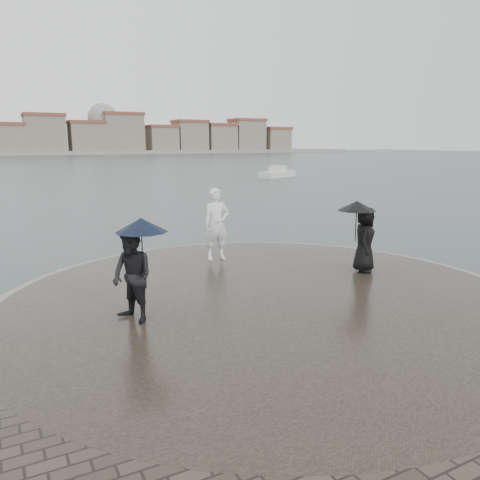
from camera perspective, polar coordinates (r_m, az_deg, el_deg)
ground at (r=8.45m, az=16.00°, el=-15.70°), size 400.00×400.00×0.00m
kerb_ring at (r=10.94m, az=3.21°, el=-7.87°), size 12.50×12.50×0.32m
quay_tip at (r=10.93m, az=3.21°, el=-7.77°), size 11.90×11.90×0.36m
statue at (r=14.05m, az=-2.88°, el=1.95°), size 0.84×0.61×2.16m
visitor_left at (r=9.35m, az=-12.79°, el=-3.07°), size 1.27×1.17×2.04m
visitor_right at (r=13.08m, az=14.74°, el=1.02°), size 1.28×1.13×1.95m
boats at (r=46.95m, az=-12.67°, el=7.27°), size 37.90×5.15×1.50m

